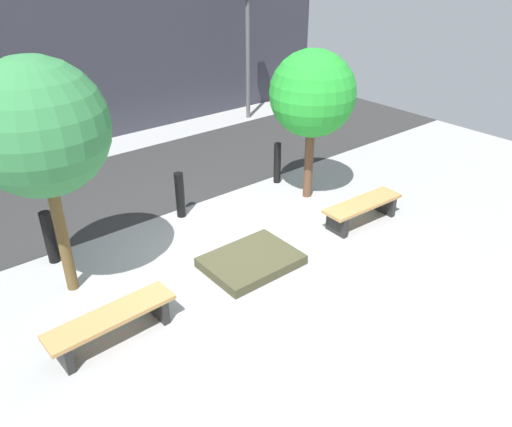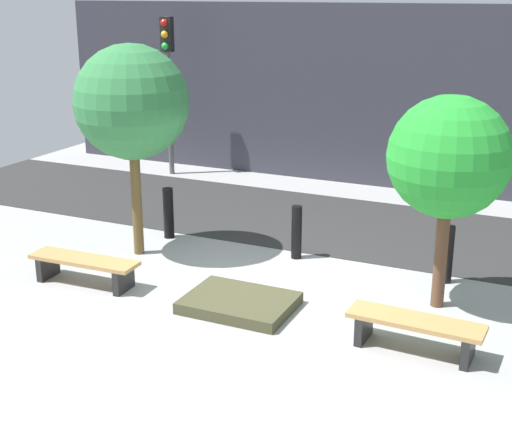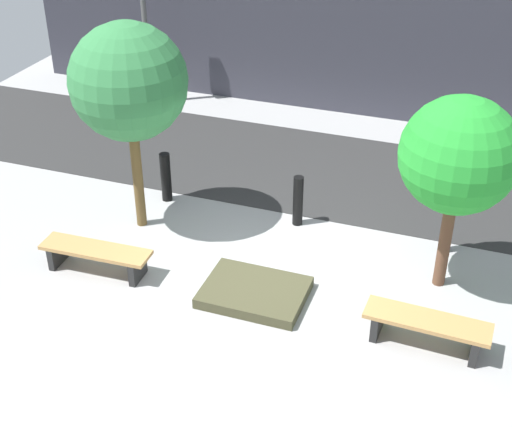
% 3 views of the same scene
% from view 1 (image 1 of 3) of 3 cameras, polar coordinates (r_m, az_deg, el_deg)
% --- Properties ---
extents(ground_plane, '(18.00, 18.00, 0.00)m').
position_cam_1_polar(ground_plane, '(8.46, -2.08, -4.84)').
color(ground_plane, '#9C9C9C').
extents(road_strip, '(18.00, 3.46, 0.01)m').
position_cam_1_polar(road_strip, '(11.34, -13.75, 3.52)').
color(road_strip, '#2C2C2C').
rests_on(road_strip, ground).
extents(building_facade, '(16.20, 0.50, 3.98)m').
position_cam_1_polar(building_facade, '(13.60, -21.10, 15.51)').
color(building_facade, '#33333D').
rests_on(building_facade, ground).
extents(bench_left, '(1.74, 0.51, 0.42)m').
position_cam_1_polar(bench_left, '(6.93, -16.15, -11.75)').
color(bench_left, black).
rests_on(bench_left, ground).
extents(bench_right, '(1.68, 0.53, 0.43)m').
position_cam_1_polar(bench_right, '(9.49, 12.06, 0.64)').
color(bench_right, black).
rests_on(bench_right, ground).
extents(planter_bed, '(1.49, 1.12, 0.16)m').
position_cam_1_polar(planter_bed, '(8.18, -0.55, -5.45)').
color(planter_bed, '#42402A').
rests_on(planter_bed, ground).
extents(tree_behind_left_bench, '(1.84, 1.84, 3.48)m').
position_cam_1_polar(tree_behind_left_bench, '(7.10, -23.57, 8.87)').
color(tree_behind_left_bench, brown).
rests_on(tree_behind_left_bench, ground).
extents(tree_behind_right_bench, '(1.65, 1.65, 2.97)m').
position_cam_1_polar(tree_behind_right_bench, '(9.71, 6.47, 13.37)').
color(tree_behind_right_bench, brown).
rests_on(tree_behind_right_bench, ground).
extents(bollard_far_left, '(0.19, 0.19, 0.91)m').
position_cam_1_polar(bollard_far_left, '(8.74, -22.51, -2.53)').
color(bollard_far_left, black).
rests_on(bollard_far_left, ground).
extents(bollard_left, '(0.17, 0.17, 0.90)m').
position_cam_1_polar(bollard_left, '(9.55, -8.69, 2.10)').
color(bollard_left, black).
rests_on(bollard_left, ground).
extents(bollard_center, '(0.16, 0.16, 0.90)m').
position_cam_1_polar(bollard_center, '(10.86, 2.45, 5.79)').
color(bollard_center, black).
rests_on(bollard_center, ground).
extents(traffic_light_mid_west, '(0.28, 0.27, 4.06)m').
position_cam_1_polar(traffic_light_mid_west, '(14.70, -0.94, 21.32)').
color(traffic_light_mid_west, '#585858').
rests_on(traffic_light_mid_west, ground).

